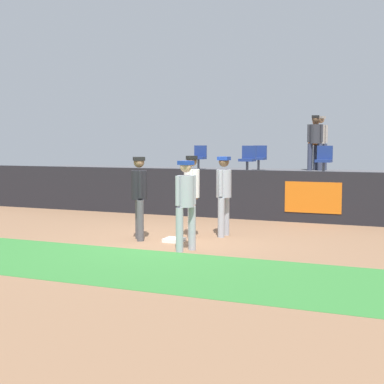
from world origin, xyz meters
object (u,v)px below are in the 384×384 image
at_px(first_base, 174,240).
at_px(spectator_casual, 320,139).
at_px(spectator_hooded, 315,139).
at_px(spectator_capped, 315,140).
at_px(seat_back_center, 259,156).
at_px(player_coach_visitor, 224,190).
at_px(seat_front_right, 324,158).
at_px(player_runner_visitor, 186,199).
at_px(player_fielder_home, 192,190).
at_px(seat_back_left, 199,156).
at_px(player_umpire, 139,192).
at_px(seat_front_center, 248,158).

height_order(first_base, spectator_casual, spectator_casual).
distance_m(spectator_hooded, spectator_capped, 0.35).
bearing_deg(seat_back_center, player_coach_visitor, -81.38).
xyz_separation_m(seat_front_right, spectator_casual, (-0.59, 2.77, 0.59)).
xyz_separation_m(player_runner_visitor, spectator_hooded, (0.89, 8.88, 1.26)).
bearing_deg(seat_front_right, player_runner_visitor, -104.13).
bearing_deg(player_coach_visitor, player_fielder_home, -54.01).
bearing_deg(spectator_casual, seat_back_left, 27.76).
xyz_separation_m(seat_back_center, spectator_casual, (1.87, 0.97, 0.59)).
height_order(first_base, player_umpire, player_umpire).
height_order(first_base, player_coach_visitor, player_coach_visitor).
distance_m(player_coach_visitor, spectator_casual, 7.39).
height_order(player_coach_visitor, seat_back_left, seat_back_left).
bearing_deg(seat_back_left, spectator_capped, 14.79).
distance_m(first_base, seat_back_center, 7.54).
xyz_separation_m(player_coach_visitor, seat_back_center, (-0.95, 6.26, 0.64)).
bearing_deg(seat_back_left, player_runner_visitor, -69.74).
distance_m(first_base, player_coach_visitor, 1.67).
xyz_separation_m(player_umpire, spectator_capped, (2.29, 8.44, 1.17)).
bearing_deg(player_coach_visitor, spectator_capped, 174.85).
relative_size(first_base, spectator_hooded, 0.22).
bearing_deg(player_umpire, player_runner_visitor, 27.68).
distance_m(player_fielder_home, player_coach_visitor, 0.74).
bearing_deg(first_base, seat_front_right, 67.94).
height_order(first_base, seat_back_left, seat_back_left).
distance_m(player_fielder_home, player_umpire, 1.19).
height_order(seat_front_right, seat_back_center, same).
distance_m(first_base, player_umpire, 1.30).
distance_m(spectator_hooded, spectator_casual, 0.32).
bearing_deg(seat_front_center, player_coach_visitor, -79.90).
relative_size(player_fielder_home, seat_front_right, 2.20).
bearing_deg(spectator_capped, seat_back_left, 4.15).
bearing_deg(first_base, seat_back_left, 107.97).
bearing_deg(first_base, player_runner_visitor, -52.77).
bearing_deg(spectator_hooded, seat_front_right, 95.37).
xyz_separation_m(player_fielder_home, player_runner_visitor, (0.50, -1.51, -0.03)).
distance_m(seat_front_right, seat_front_center, 2.30).
xyz_separation_m(player_fielder_home, spectator_hooded, (1.39, 7.37, 1.22)).
distance_m(seat_back_center, seat_back_left, 2.18).
height_order(player_coach_visitor, spectator_hooded, spectator_hooded).
bearing_deg(spectator_capped, first_base, 69.31).
bearing_deg(spectator_hooded, spectator_casual, -124.90).
bearing_deg(spectator_capped, player_coach_visitor, 73.55).
relative_size(player_coach_visitor, seat_front_center, 2.17).
xyz_separation_m(player_fielder_home, player_coach_visitor, (0.61, 0.43, -0.01)).
distance_m(player_fielder_home, spectator_casual, 7.90).
height_order(player_fielder_home, player_coach_visitor, player_fielder_home).
height_order(player_coach_visitor, seat_back_center, seat_back_center).
bearing_deg(spectator_hooded, player_runner_visitor, 73.52).
relative_size(player_coach_visitor, seat_front_right, 2.17).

